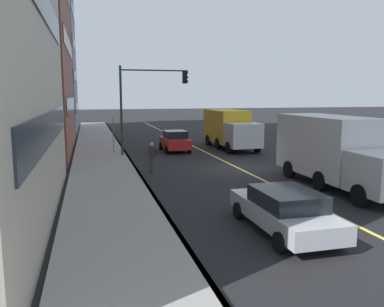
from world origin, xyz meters
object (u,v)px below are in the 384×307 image
object	(u,v)px
car_red	(175,141)
car_silver	(284,210)
traffic_light_mast	(146,95)
street_sign_post	(113,133)
pedestrian_with_backpack	(152,155)
truck_yellow	(230,128)
truck_white	(335,150)

from	to	relation	value
car_red	car_silver	world-z (taller)	car_red
traffic_light_mast	street_sign_post	xyz separation A→B (m)	(1.59, 2.30, -2.80)
pedestrian_with_backpack	car_silver	bearing A→B (deg)	-166.40
car_silver	truck_yellow	bearing A→B (deg)	-15.22
car_red	truck_white	world-z (taller)	truck_white
car_silver	pedestrian_with_backpack	xyz separation A→B (m)	(10.67, 2.58, 0.28)
car_silver	truck_yellow	xyz separation A→B (m)	(19.41, -5.28, 0.92)
car_red	truck_yellow	xyz separation A→B (m)	(0.77, -4.81, 0.83)
car_red	street_sign_post	world-z (taller)	street_sign_post
car_silver	truck_yellow	size ratio (longest dim) A/B	0.63
car_red	truck_yellow	world-z (taller)	truck_yellow
car_silver	truck_white	xyz separation A→B (m)	(5.22, -5.44, 1.02)
truck_white	street_sign_post	world-z (taller)	truck_white
pedestrian_with_backpack	truck_yellow	bearing A→B (deg)	-41.99
truck_yellow	traffic_light_mast	distance (m)	8.15
car_silver	pedestrian_with_backpack	bearing A→B (deg)	13.60
car_red	car_silver	xyz separation A→B (m)	(-18.64, 0.48, -0.09)
truck_yellow	pedestrian_with_backpack	size ratio (longest dim) A/B	4.39
truck_white	street_sign_post	xyz separation A→B (m)	(13.21, 9.68, -0.15)
car_red	truck_white	xyz separation A→B (m)	(-13.42, -4.96, 0.93)
truck_yellow	street_sign_post	world-z (taller)	truck_yellow
truck_white	pedestrian_with_backpack	xyz separation A→B (m)	(5.45, 8.02, -0.74)
truck_yellow	truck_white	size ratio (longest dim) A/B	0.92
truck_white	street_sign_post	bearing A→B (deg)	36.23
pedestrian_with_backpack	traffic_light_mast	xyz separation A→B (m)	(6.16, -0.64, 3.38)
truck_yellow	traffic_light_mast	bearing A→B (deg)	109.60
street_sign_post	traffic_light_mast	bearing A→B (deg)	-124.77
truck_yellow	car_silver	bearing A→B (deg)	164.78
truck_white	traffic_light_mast	world-z (taller)	traffic_light_mast
car_silver	pedestrian_with_backpack	world-z (taller)	pedestrian_with_backpack
truck_yellow	pedestrian_with_backpack	distance (m)	11.77
car_red	traffic_light_mast	distance (m)	4.68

